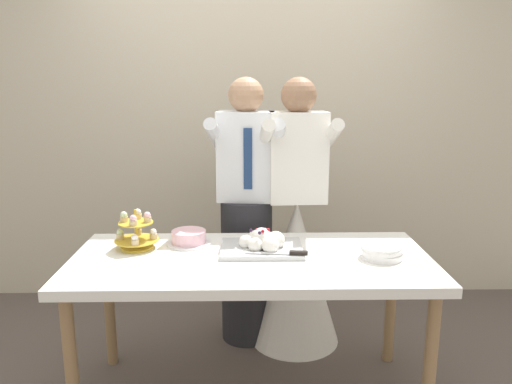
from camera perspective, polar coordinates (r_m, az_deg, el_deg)
rear_wall at (r=3.74m, az=-0.78°, el=9.79°), size 5.20×0.10×2.90m
dessert_table at (r=2.54m, az=-0.56°, el=-9.01°), size 1.80×0.80×0.78m
cupcake_stand at (r=2.69m, az=-13.52°, el=-4.57°), size 0.23×0.23×0.21m
main_cake_tray at (r=2.58m, az=0.79°, el=-5.95°), size 0.44×0.31×0.13m
plate_stack at (r=2.57m, az=14.23°, el=-6.62°), size 0.21×0.21×0.07m
round_cake at (r=2.72m, az=-7.69°, el=-5.23°), size 0.24×0.24×0.08m
person_groom at (r=3.11m, az=-1.09°, el=-3.97°), size 0.50×0.53×1.66m
person_bride at (r=3.14m, az=4.58°, el=-7.04°), size 0.56×0.56×1.66m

